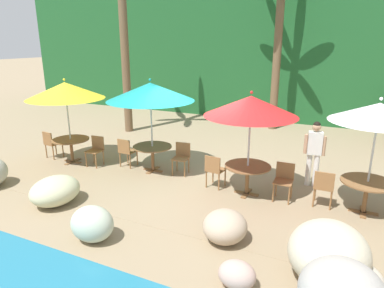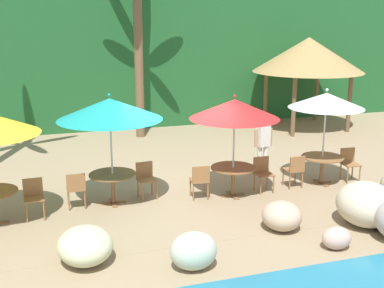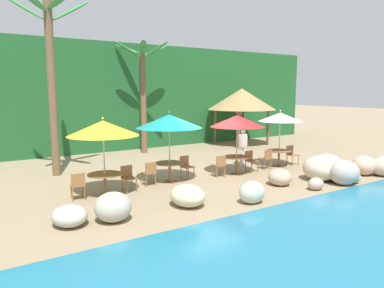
{
  "view_description": "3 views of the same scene",
  "coord_description": "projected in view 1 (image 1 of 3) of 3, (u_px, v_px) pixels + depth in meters",
  "views": [
    {
      "loc": [
        3.46,
        -7.8,
        3.61
      ],
      "look_at": [
        -0.26,
        0.13,
        0.95
      ],
      "focal_mm": 32.06,
      "sensor_mm": 36.0,
      "label": 1
    },
    {
      "loc": [
        -3.07,
        -11.07,
        4.35
      ],
      "look_at": [
        0.46,
        0.03,
        1.32
      ],
      "focal_mm": 46.76,
      "sensor_mm": 36.0,
      "label": 2
    },
    {
      "loc": [
        -7.89,
        -11.35,
        3.38
      ],
      "look_at": [
        -0.57,
        -0.04,
        1.38
      ],
      "focal_mm": 33.82,
      "sensor_mm": 36.0,
      "label": 3
    }
  ],
  "objects": [
    {
      "name": "dining_table_teal",
      "position": [
        152.0,
        150.0,
        9.7
      ],
      "size": [
        1.1,
        1.1,
        0.74
      ],
      "color": "brown",
      "rests_on": "ground"
    },
    {
      "name": "umbrella_white",
      "position": [
        379.0,
        113.0,
        6.82
      ],
      "size": [
        1.92,
        1.92,
        2.54
      ],
      "color": "silver",
      "rests_on": "ground"
    },
    {
      "name": "palm_tree_second",
      "position": [
        279.0,
        31.0,
        13.46
      ],
      "size": [
        3.17,
        3.04,
        5.91
      ],
      "color": "brown",
      "rests_on": "ground"
    },
    {
      "name": "palm_tree_nearest",
      "position": [
        123.0,
        13.0,
        12.89
      ],
      "size": [
        3.38,
        3.7,
        7.05
      ],
      "color": "brown",
      "rests_on": "ground"
    },
    {
      "name": "ground_plane",
      "position": [
        199.0,
        180.0,
        9.21
      ],
      "size": [
        120.0,
        120.0,
        0.0
      ],
      "primitive_type": "plane",
      "color": "#937F60"
    },
    {
      "name": "umbrella_red",
      "position": [
        251.0,
        106.0,
        7.75
      ],
      "size": [
        2.16,
        2.16,
        2.52
      ],
      "color": "silver",
      "rests_on": "ground"
    },
    {
      "name": "dining_table_red",
      "position": [
        248.0,
        170.0,
        8.21
      ],
      "size": [
        1.1,
        1.1,
        0.74
      ],
      "color": "brown",
      "rests_on": "ground"
    },
    {
      "name": "rock_seawall",
      "position": [
        169.0,
        228.0,
        6.14
      ],
      "size": [
        17.35,
        3.41,
        0.97
      ],
      "color": "#C5A091",
      "rests_on": "ground"
    },
    {
      "name": "dining_table_white",
      "position": [
        367.0,
        187.0,
        7.29
      ],
      "size": [
        1.1,
        1.1,
        0.74
      ],
      "color": "brown",
      "rests_on": "ground"
    },
    {
      "name": "chair_yellow_seaward",
      "position": [
        96.0,
        149.0,
        10.19
      ],
      "size": [
        0.44,
        0.45,
        0.87
      ],
      "color": "olive",
      "rests_on": "ground"
    },
    {
      "name": "chair_teal_inland",
      "position": [
        126.0,
        150.0,
        10.02
      ],
      "size": [
        0.43,
        0.44,
        0.87
      ],
      "color": "olive",
      "rests_on": "ground"
    },
    {
      "name": "dining_table_yellow",
      "position": [
        71.0,
        143.0,
        10.4
      ],
      "size": [
        1.1,
        1.1,
        0.74
      ],
      "color": "brown",
      "rests_on": "ground"
    },
    {
      "name": "chair_yellow_inland",
      "position": [
        51.0,
        143.0,
        10.79
      ],
      "size": [
        0.47,
        0.48,
        0.87
      ],
      "color": "olive",
      "rests_on": "ground"
    },
    {
      "name": "waiter_in_white",
      "position": [
        314.0,
        149.0,
        8.58
      ],
      "size": [
        0.52,
        0.26,
        1.7
      ],
      "color": "white",
      "rests_on": "ground"
    },
    {
      "name": "foliage_backdrop",
      "position": [
        277.0,
        54.0,
        16.14
      ],
      "size": [
        28.0,
        2.4,
        6.0
      ],
      "color": "#1E5628",
      "rests_on": "ground"
    },
    {
      "name": "chair_red_inland",
      "position": [
        214.0,
        169.0,
        8.58
      ],
      "size": [
        0.46,
        0.47,
        0.87
      ],
      "color": "olive",
      "rests_on": "ground"
    },
    {
      "name": "umbrella_yellow",
      "position": [
        65.0,
        91.0,
        9.93
      ],
      "size": [
        2.25,
        2.25,
        2.56
      ],
      "color": "silver",
      "rests_on": "ground"
    },
    {
      "name": "terrace_deck",
      "position": [
        199.0,
        180.0,
        9.21
      ],
      "size": [
        18.0,
        5.2,
        0.01
      ],
      "color": "#937F60",
      "rests_on": "ground"
    },
    {
      "name": "chair_teal_seaward",
      "position": [
        182.0,
        156.0,
        9.56
      ],
      "size": [
        0.47,
        0.47,
        0.87
      ],
      "color": "olive",
      "rests_on": "ground"
    },
    {
      "name": "chair_white_inland",
      "position": [
        324.0,
        186.0,
        7.58
      ],
      "size": [
        0.42,
        0.43,
        0.87
      ],
      "color": "olive",
      "rests_on": "ground"
    },
    {
      "name": "chair_red_seaward",
      "position": [
        284.0,
        179.0,
        7.99
      ],
      "size": [
        0.43,
        0.44,
        0.87
      ],
      "color": "olive",
      "rests_on": "ground"
    },
    {
      "name": "umbrella_teal",
      "position": [
        150.0,
        92.0,
        9.22
      ],
      "size": [
        2.4,
        2.4,
        2.63
      ],
      "color": "silver",
      "rests_on": "ground"
    }
  ]
}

